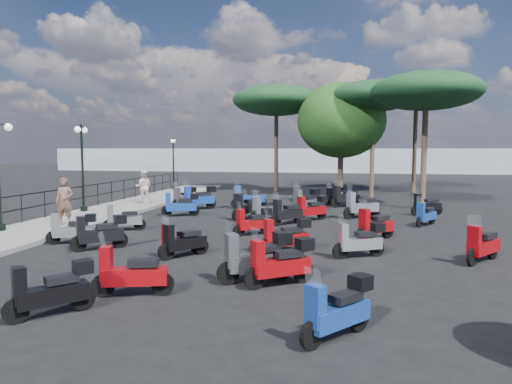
% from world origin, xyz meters
% --- Properties ---
extents(ground, '(120.00, 120.00, 0.00)m').
position_xyz_m(ground, '(0.00, 0.00, 0.00)').
color(ground, black).
rests_on(ground, ground).
extents(sidewalk, '(3.00, 30.00, 0.15)m').
position_xyz_m(sidewalk, '(-6.50, 3.00, 0.07)').
color(sidewalk, slate).
rests_on(sidewalk, ground).
extents(railing, '(0.04, 26.04, 1.10)m').
position_xyz_m(railing, '(-7.80, 2.80, 0.90)').
color(railing, black).
rests_on(railing, sidewalk).
extents(lamp_post_1, '(0.47, 1.14, 3.94)m').
position_xyz_m(lamp_post_1, '(-7.38, 2.92, 2.40)').
color(lamp_post_1, black).
rests_on(lamp_post_1, sidewalk).
extents(lamp_post_2, '(0.47, 1.03, 3.59)m').
position_xyz_m(lamp_post_2, '(-7.49, 14.31, 2.20)').
color(lamp_post_2, black).
rests_on(lamp_post_2, sidewalk).
extents(woman, '(0.73, 0.57, 1.78)m').
position_xyz_m(woman, '(-5.95, -0.65, 1.04)').
color(woman, brown).
rests_on(woman, sidewalk).
extents(pedestrian_far, '(0.99, 0.87, 1.73)m').
position_xyz_m(pedestrian_far, '(-6.00, 6.26, 1.01)').
color(pedestrian_far, beige).
rests_on(pedestrian_far, sidewalk).
extents(scooter_0, '(1.46, 0.83, 1.23)m').
position_xyz_m(scooter_0, '(-4.08, -3.03, 0.47)').
color(scooter_0, black).
rests_on(scooter_0, ground).
extents(scooter_1, '(1.37, 1.20, 1.33)m').
position_xyz_m(scooter_1, '(-2.78, -3.65, 0.50)').
color(scooter_1, black).
rests_on(scooter_1, ground).
extents(scooter_2, '(1.43, 0.81, 1.22)m').
position_xyz_m(scooter_2, '(-3.60, -0.64, 0.42)').
color(scooter_2, black).
rests_on(scooter_2, ground).
extents(scooter_3, '(1.48, 1.42, 1.49)m').
position_xyz_m(scooter_3, '(-2.73, 5.51, 0.56)').
color(scooter_3, black).
rests_on(scooter_3, ground).
extents(scooter_4, '(0.87, 1.56, 1.32)m').
position_xyz_m(scooter_4, '(-3.74, 6.19, 0.50)').
color(scooter_4, black).
rests_on(scooter_4, ground).
extents(scooter_5, '(1.16, 1.27, 1.25)m').
position_xyz_m(scooter_5, '(-0.77, -8.76, 0.47)').
color(scooter_5, black).
rests_on(scooter_5, ground).
extents(scooter_6, '(1.63, 0.72, 1.33)m').
position_xyz_m(scooter_6, '(0.10, -7.46, 0.46)').
color(scooter_6, black).
rests_on(scooter_6, ground).
extents(scooter_7, '(1.25, 1.08, 1.20)m').
position_xyz_m(scooter_7, '(1.22, -0.51, 0.45)').
color(scooter_7, black).
rests_on(scooter_7, ground).
extents(scooter_8, '(1.09, 1.59, 1.44)m').
position_xyz_m(scooter_8, '(0.24, 2.99, 0.50)').
color(scooter_8, black).
rests_on(scooter_8, ground).
extents(scooter_9, '(1.61, 0.85, 1.34)m').
position_xyz_m(scooter_9, '(-2.81, 3.19, 0.51)').
color(scooter_9, black).
rests_on(scooter_9, ground).
extents(scooter_10, '(1.72, 1.02, 1.49)m').
position_xyz_m(scooter_10, '(-0.44, 6.43, 0.52)').
color(scooter_10, black).
rests_on(scooter_10, ground).
extents(scooter_11, '(1.45, 1.13, 1.34)m').
position_xyz_m(scooter_11, '(2.99, -6.17, 0.51)').
color(scooter_11, black).
rests_on(scooter_11, ground).
extents(scooter_12, '(1.05, 1.26, 1.23)m').
position_xyz_m(scooter_12, '(-0.03, -4.06, 0.43)').
color(scooter_12, black).
rests_on(scooter_12, ground).
extents(scooter_13, '(0.97, 1.25, 1.19)m').
position_xyz_m(scooter_13, '(-0.14, -3.98, 0.41)').
color(scooter_13, black).
rests_on(scooter_13, ground).
extents(scooter_14, '(1.31, 1.28, 1.33)m').
position_xyz_m(scooter_14, '(2.97, 3.09, 0.50)').
color(scooter_14, black).
rests_on(scooter_14, ground).
extents(scooter_15, '(1.10, 1.37, 1.32)m').
position_xyz_m(scooter_15, '(1.06, 2.80, 0.46)').
color(scooter_15, black).
rests_on(scooter_15, ground).
extents(scooter_16, '(1.22, 1.58, 1.46)m').
position_xyz_m(scooter_16, '(2.57, 5.12, 0.55)').
color(scooter_16, black).
rests_on(scooter_16, ground).
extents(scooter_17, '(1.61, 1.13, 1.44)m').
position_xyz_m(scooter_17, '(2.41, -5.94, 0.54)').
color(scooter_17, black).
rests_on(scooter_17, ground).
extents(scooter_18, '(1.44, 0.89, 1.24)m').
position_xyz_m(scooter_18, '(4.76, -3.17, 0.47)').
color(scooter_18, black).
rests_on(scooter_18, ground).
extents(scooter_19, '(1.46, 0.97, 1.29)m').
position_xyz_m(scooter_19, '(2.69, -3.02, 0.49)').
color(scooter_19, black).
rests_on(scooter_19, ground).
extents(scooter_20, '(1.17, 1.32, 1.32)m').
position_xyz_m(scooter_20, '(2.08, 1.85, 0.46)').
color(scooter_20, black).
rests_on(scooter_20, ground).
extents(scooter_21, '(1.59, 1.14, 1.47)m').
position_xyz_m(scooter_21, '(5.03, 4.16, 0.51)').
color(scooter_21, black).
rests_on(scooter_21, ground).
extents(scooter_22, '(0.93, 1.33, 1.19)m').
position_xyz_m(scooter_22, '(3.78, 8.80, 0.45)').
color(scooter_22, black).
rests_on(scooter_22, ground).
extents(scooter_23, '(1.12, 1.30, 1.25)m').
position_xyz_m(scooter_23, '(4.27, -8.78, 0.47)').
color(scooter_23, black).
rests_on(scooter_23, ground).
extents(scooter_24, '(1.12, 1.35, 1.31)m').
position_xyz_m(scooter_24, '(7.91, -3.11, 0.46)').
color(scooter_24, black).
rests_on(scooter_24, ground).
extents(scooter_25, '(1.28, 1.30, 1.37)m').
position_xyz_m(scooter_25, '(5.31, -0.62, 0.48)').
color(scooter_25, black).
rests_on(scooter_25, ground).
extents(scooter_26, '(0.94, 1.28, 1.19)m').
position_xyz_m(scooter_26, '(7.43, 2.65, 0.41)').
color(scooter_26, black).
rests_on(scooter_26, ground).
extents(scooter_27, '(1.47, 0.84, 1.26)m').
position_xyz_m(scooter_27, '(7.94, 5.66, 0.44)').
color(scooter_27, black).
rests_on(scooter_27, ground).
extents(scooter_28, '(1.53, 1.11, 1.42)m').
position_xyz_m(scooter_28, '(4.34, 7.91, 0.49)').
color(scooter_28, black).
rests_on(scooter_28, ground).
extents(broadleaf_tree, '(5.63, 5.63, 7.17)m').
position_xyz_m(broadleaf_tree, '(4.00, 13.99, 4.77)').
color(broadleaf_tree, '#38281E').
rests_on(broadleaf_tree, ground).
extents(pine_0, '(5.34, 5.34, 7.10)m').
position_xyz_m(pine_0, '(5.92, 13.00, 6.14)').
color(pine_0, '#38281E').
rests_on(pine_0, ground).
extents(pine_1, '(5.90, 5.90, 7.75)m').
position_xyz_m(pine_1, '(8.92, 16.86, 6.69)').
color(pine_1, '#38281E').
rests_on(pine_1, ground).
extents(pine_2, '(6.09, 6.09, 7.39)m').
position_xyz_m(pine_2, '(-0.48, 15.87, 6.31)').
color(pine_2, '#38281E').
rests_on(pine_2, ground).
extents(pine_3, '(5.32, 5.32, 6.71)m').
position_xyz_m(pine_3, '(8.11, 7.81, 5.75)').
color(pine_3, '#38281E').
rests_on(pine_3, ground).
extents(distant_hills, '(70.00, 8.00, 3.00)m').
position_xyz_m(distant_hills, '(0.00, 45.00, 1.50)').
color(distant_hills, gray).
rests_on(distant_hills, ground).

